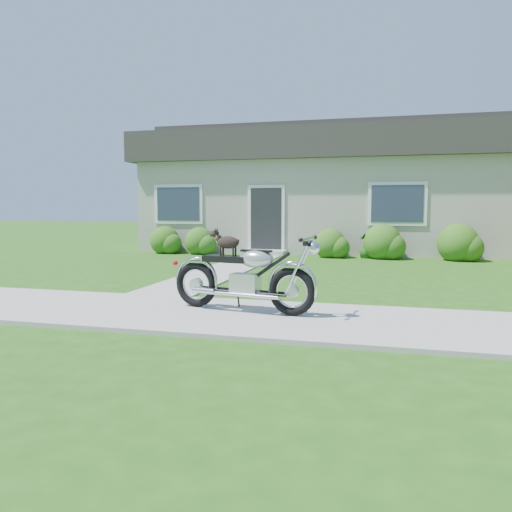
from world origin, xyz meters
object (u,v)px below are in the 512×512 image
(house, at_px, (325,189))
(potted_plant_left, at_px, (202,242))
(motorcycle_with_dog, at_px, (245,276))
(potted_plant_right, at_px, (366,245))

(house, xyz_separation_m, potted_plant_left, (-3.50, -3.44, -1.79))
(motorcycle_with_dog, bearing_deg, potted_plant_right, 90.26)
(potted_plant_left, relative_size, potted_plant_right, 0.96)
(potted_plant_left, bearing_deg, motorcycle_with_dog, -65.46)
(house, xyz_separation_m, motorcycle_with_dog, (0.30, -11.78, -1.61))
(house, height_order, potted_plant_left, house)
(house, bearing_deg, potted_plant_right, -64.45)
(house, distance_m, motorcycle_with_dog, 11.90)
(potted_plant_left, relative_size, motorcycle_with_dog, 0.34)
(house, distance_m, potted_plant_left, 5.23)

